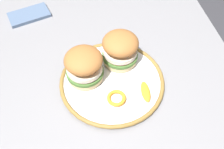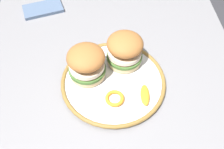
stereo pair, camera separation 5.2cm
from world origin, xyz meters
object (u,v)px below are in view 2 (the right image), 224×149
object	(u,v)px
dining_table	(107,92)
dinner_plate	(112,81)
sandwich_half_right	(123,50)
sandwich_half_left	(85,63)

from	to	relation	value
dining_table	dinner_plate	world-z (taller)	dinner_plate
dining_table	dinner_plate	size ratio (longest dim) A/B	4.38
dining_table	dinner_plate	distance (m)	0.11
sandwich_half_right	dining_table	bearing A→B (deg)	-54.19
dinner_plate	dining_table	bearing A→B (deg)	-150.67
dining_table	sandwich_half_right	size ratio (longest dim) A/B	9.81
dining_table	sandwich_half_left	xyz separation A→B (m)	(0.01, -0.06, 0.17)
dinner_plate	sandwich_half_right	world-z (taller)	sandwich_half_right
dining_table	sandwich_half_left	distance (m)	0.18
dinner_plate	sandwich_half_left	size ratio (longest dim) A/B	2.21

